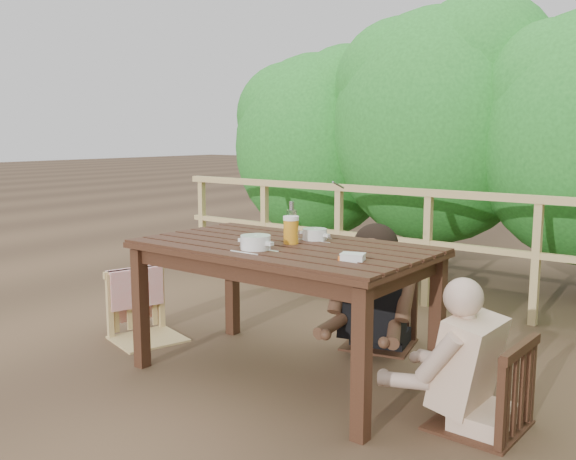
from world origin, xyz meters
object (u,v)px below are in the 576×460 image
Objects in this scene: chair_far at (380,281)px; beer_glass at (291,231)px; chair_left at (146,277)px; woman at (382,251)px; soup_far at (315,235)px; table at (283,312)px; diner_right at (489,309)px; bottle at (292,223)px; bread_roll at (257,244)px; butter_tub at (353,258)px; soup_near at (256,244)px; chair_right at (482,341)px.

beer_glass is (-0.16, -0.81, 0.44)m from chair_far.
chair_left is 1.68m from woman.
chair_left is 3.65× the size of soup_far.
beer_glass is (1.22, 0.10, 0.43)m from chair_left.
chair_far is at bearing 77.30° from table.
diner_right is 4.72× the size of bottle.
beer_glass is (-0.16, -0.83, 0.23)m from woman.
bread_roll is 0.99× the size of butter_tub.
beer_glass is at bearing -98.73° from soup_far.
beer_glass is (-1.20, -0.03, 0.28)m from diner_right.
table is 0.48m from bread_roll.
bread_roll is 0.29m from bottle.
soup_near reaches higher than table.
table is at bearing -85.02° from chair_right.
chair_far is at bearing 79.41° from soup_near.
chair_far reaches higher than table.
soup_far reaches higher than butter_tub.
chair_right is 1.33m from bread_roll.
butter_tub is at bearing -67.21° from chair_right.
butter_tub is (0.59, -0.26, -0.11)m from bottle.
soup_near is at bearing -99.13° from soup_far.
beer_glass is (0.08, 0.22, 0.05)m from bread_roll.
bread_roll is (-0.24, -1.03, 0.38)m from chair_far.
chair_far is at bearing 76.37° from woman.
bottle is (-0.19, -0.76, 0.48)m from chair_far.
soup_far is 2.07× the size of bread_roll.
table is at bearing 94.90° from diner_right.
butter_tub is (0.53, -0.41, -0.02)m from soup_far.
bread_roll is at bearing -80.32° from chair_left.
chair_far is 3.18× the size of soup_near.
chair_right and soup_near have the same top height.
chair_left is 1.65m from chair_far.
table is 6.62× the size of bottle.
table is 1.40× the size of diner_right.
soup_near is (-0.20, -1.09, 0.39)m from chair_far.
diner_right is (1.23, 0.07, 0.22)m from table.
chair_far is 1.02× the size of chair_right.
chair_right is 0.76m from butter_tub.
woman reaches higher than chair_right.
chair_right is at bearing 11.14° from bread_roll.
soup_near is 1.60× the size of beer_glass.
chair_left is 0.75× the size of diner_right.
chair_right is 3.55× the size of soup_far.
bread_roll is (-0.03, 0.06, -0.01)m from soup_near.
chair_left is 1.01× the size of chair_far.
chair_far is 0.21m from woman.
soup_far is 2.06× the size of butter_tub.
chair_far is 3.62× the size of soup_far.
soup_near is (-0.20, -1.11, 0.18)m from woman.
chair_left reaches higher than soup_far.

